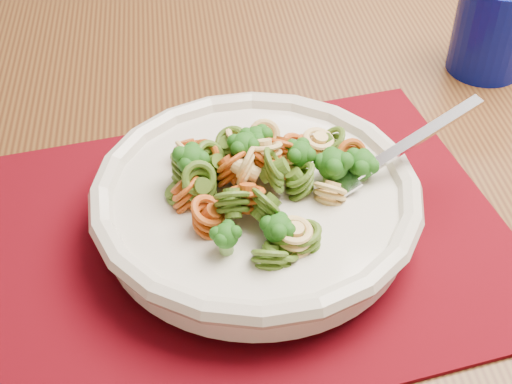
# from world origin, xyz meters

# --- Properties ---
(dining_table) EXTENTS (1.56, 1.31, 0.69)m
(dining_table) POSITION_xyz_m (-0.26, -0.61, 0.59)
(dining_table) COLOR brown
(dining_table) RESTS_ON ground
(placemat) EXTENTS (0.54, 0.51, 0.00)m
(placemat) POSITION_xyz_m (-0.26, -0.73, 0.69)
(placemat) COLOR #51030E
(placemat) RESTS_ON dining_table
(pasta_bowl) EXTENTS (0.27, 0.27, 0.05)m
(pasta_bowl) POSITION_xyz_m (-0.26, -0.72, 0.72)
(pasta_bowl) COLOR beige
(pasta_bowl) RESTS_ON placemat
(pasta_broccoli_heap) EXTENTS (0.23, 0.23, 0.06)m
(pasta_broccoli_heap) POSITION_xyz_m (-0.26, -0.72, 0.74)
(pasta_broccoli_heap) COLOR #E4BC70
(pasta_broccoli_heap) RESTS_ON pasta_bowl
(fork) EXTENTS (0.15, 0.14, 0.08)m
(fork) POSITION_xyz_m (-0.19, -0.69, 0.74)
(fork) COLOR silver
(fork) RESTS_ON pasta_bowl
(tumbler) EXTENTS (0.08, 0.08, 0.10)m
(tumbler) POSITION_xyz_m (-0.09, -0.40, 0.74)
(tumbler) COLOR #050E6B
(tumbler) RESTS_ON dining_table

